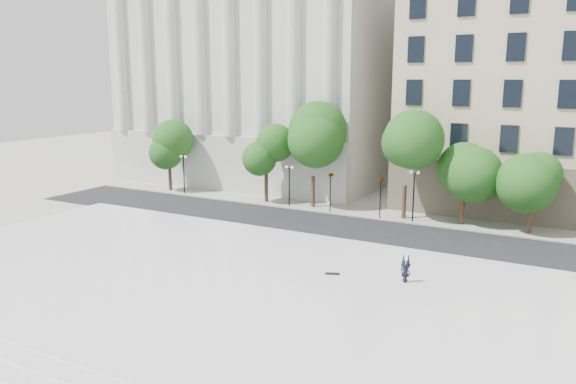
{
  "coord_description": "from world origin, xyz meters",
  "views": [
    {
      "loc": [
        18.08,
        -22.46,
        11.9
      ],
      "look_at": [
        0.3,
        10.0,
        4.38
      ],
      "focal_mm": 35.0,
      "sensor_mm": 36.0,
      "label": 1
    }
  ],
  "objects_px": {
    "person_lying": "(405,279)",
    "skateboard": "(332,274)",
    "traffic_light_west": "(331,173)",
    "traffic_light_east": "(381,178)"
  },
  "relations": [
    {
      "from": "traffic_light_west",
      "to": "person_lying",
      "type": "bearing_deg",
      "value": -52.29
    },
    {
      "from": "person_lying",
      "to": "skateboard",
      "type": "relative_size",
      "value": 1.87
    },
    {
      "from": "traffic_light_west",
      "to": "skateboard",
      "type": "relative_size",
      "value": 4.9
    },
    {
      "from": "traffic_light_east",
      "to": "skateboard",
      "type": "relative_size",
      "value": 4.8
    },
    {
      "from": "traffic_light_east",
      "to": "skateboard",
      "type": "xyz_separation_m",
      "value": [
        2.62,
        -15.67,
        -3.11
      ]
    },
    {
      "from": "traffic_light_west",
      "to": "traffic_light_east",
      "type": "xyz_separation_m",
      "value": [
        4.67,
        0.0,
        -0.1
      ]
    },
    {
      "from": "person_lying",
      "to": "skateboard",
      "type": "xyz_separation_m",
      "value": [
        -4.2,
        -0.8,
        -0.18
      ]
    },
    {
      "from": "person_lying",
      "to": "traffic_light_west",
      "type": "bearing_deg",
      "value": 108.05
    },
    {
      "from": "traffic_light_west",
      "to": "person_lying",
      "type": "height_order",
      "value": "traffic_light_west"
    },
    {
      "from": "traffic_light_west",
      "to": "skateboard",
      "type": "distance_m",
      "value": 17.58
    }
  ]
}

